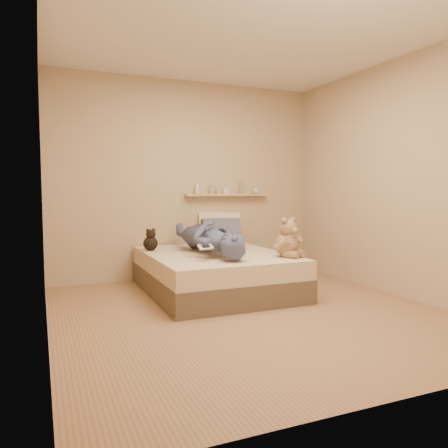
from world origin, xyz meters
name	(u,v)px	position (x,y,z in m)	size (l,w,h in m)	color
room	(251,176)	(0.00, 0.00, 1.30)	(3.80, 3.80, 3.80)	#9F7252
bed	(214,272)	(0.00, 0.93, 0.22)	(1.50, 1.90, 0.45)	brown
game_console	(206,247)	(-0.30, 0.42, 0.59)	(0.17, 0.09, 0.06)	#B2B4B9
teddy_bear	(288,240)	(0.62, 0.35, 0.63)	(0.34, 0.35, 0.43)	#976D53
dark_plush	(151,241)	(-0.63, 1.39, 0.56)	(0.17, 0.17, 0.26)	black
pillow_cream	(219,228)	(0.40, 1.76, 0.65)	(0.55, 0.16, 0.40)	beige
pillow_grey	(221,232)	(0.37, 1.62, 0.62)	(0.50, 0.14, 0.34)	slate
person	(209,237)	(-0.06, 0.93, 0.64)	(0.57, 1.55, 0.37)	#424668
wall_shelf	(227,195)	(0.55, 1.84, 1.10)	(1.20, 0.12, 0.03)	tan
shelf_bottles	(225,189)	(0.51, 1.84, 1.18)	(0.98, 0.11, 0.18)	silver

